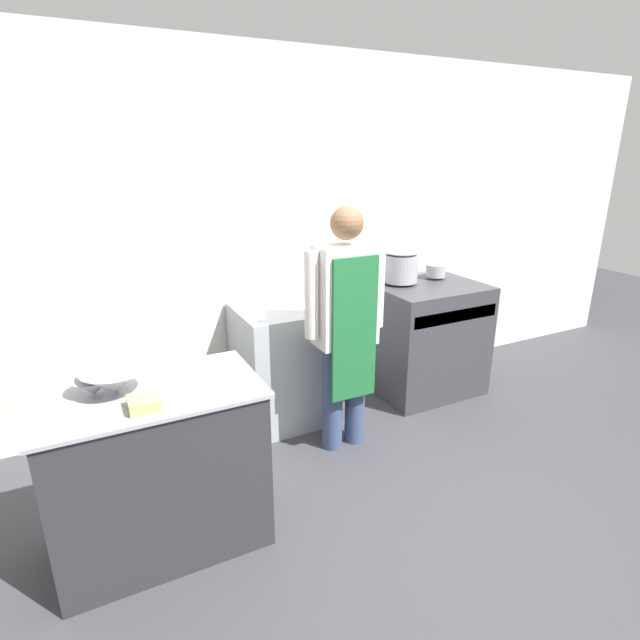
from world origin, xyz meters
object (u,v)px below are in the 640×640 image
mixing_bowl (115,381)px  stock_pot (400,265)px  person_cook (346,319)px  sauce_pot (436,270)px  plastic_tub (144,403)px  fridge_unit (281,365)px  stove (424,337)px

mixing_bowl → stock_pot: bearing=21.8°
person_cook → sauce_pot: bearing=25.9°
plastic_tub → stock_pot: 2.49m
person_cook → plastic_tub: person_cook is taller
sauce_pot → fridge_unit: bearing=-177.9°
mixing_bowl → sauce_pot: 2.83m
person_cook → stove: bearing=23.9°
fridge_unit → stock_pot: bearing=2.8°
fridge_unit → plastic_tub: bearing=-135.2°
person_cook → mixing_bowl: person_cook is taller
plastic_tub → sauce_pot: size_ratio=0.81×
stove → fridge_unit: (-1.30, 0.08, -0.02)m
plastic_tub → person_cook: bearing=22.2°
stock_pot → sauce_pot: (0.37, -0.00, -0.08)m
mixing_bowl → plastic_tub: bearing=-67.3°
stove → stock_pot: stock_pot is taller
person_cook → plastic_tub: size_ratio=12.36×
mixing_bowl → sauce_pot: sauce_pot is taller
person_cook → plastic_tub: bearing=-157.8°
fridge_unit → person_cook: (0.25, -0.54, 0.49)m
fridge_unit → sauce_pot: 1.58m
stove → stock_pot: size_ratio=3.34×
person_cook → plastic_tub: 1.46m
plastic_tub → mixing_bowl: bearing=112.7°
fridge_unit → sauce_pot: size_ratio=5.38×
stove → person_cook: 1.24m
stock_pot → mixing_bowl: bearing=-158.2°
person_cook → plastic_tub: (-1.35, -0.55, -0.02)m
plastic_tub → stock_pot: stock_pot is taller
fridge_unit → plastic_tub: size_ratio=6.64×
fridge_unit → person_cook: person_cook is taller
fridge_unit → person_cook: bearing=-65.1°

